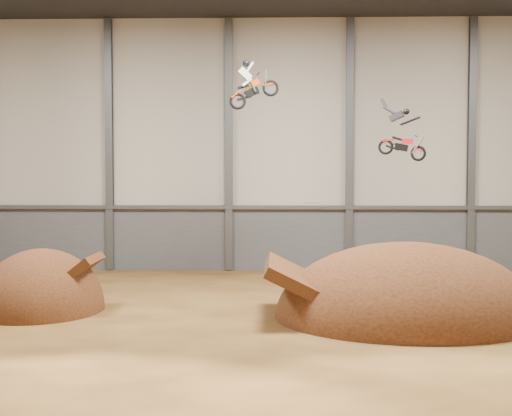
{
  "coord_description": "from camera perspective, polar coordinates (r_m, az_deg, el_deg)",
  "views": [
    {
      "loc": [
        -0.67,
        -24.67,
        5.58
      ],
      "look_at": [
        -1.51,
        4.0,
        4.07
      ],
      "focal_mm": 50.0,
      "sensor_mm": 36.0,
      "label": 1
    }
  ],
  "objects": [
    {
      "name": "landing_ramp",
      "position": [
        27.86,
        11.95,
        -8.61
      ],
      "size": [
        9.98,
        8.83,
        5.76
      ],
      "primitive_type": "ellipsoid",
      "color": "#361A0D",
      "rests_on": "ground"
    },
    {
      "name": "back_wall",
      "position": [
        39.7,
        2.66,
        5.05
      ],
      "size": [
        40.0,
        0.1,
        14.0
      ],
      "primitive_type": "cube",
      "color": "#B8B0A3",
      "rests_on": "ground"
    },
    {
      "name": "steel_column_2",
      "position": [
        39.58,
        -2.19,
        5.06
      ],
      "size": [
        0.4,
        0.36,
        13.9
      ],
      "primitive_type": "cube",
      "color": "#47494F",
      "rests_on": "ground"
    },
    {
      "name": "steel_column_3",
      "position": [
        39.7,
        7.5,
        5.03
      ],
      "size": [
        0.4,
        0.36,
        13.9
      ],
      "primitive_type": "cube",
      "color": "#47494F",
      "rests_on": "ground"
    },
    {
      "name": "floor",
      "position": [
        25.3,
        3.2,
        -9.74
      ],
      "size": [
        40.0,
        40.0,
        0.0
      ],
      "primitive_type": "plane",
      "color": "#4B2F14",
      "rests_on": "ground"
    },
    {
      "name": "fmx_rider_a",
      "position": [
        31.3,
        0.1,
        10.31
      ],
      "size": [
        2.95,
        1.31,
        2.73
      ],
      "primitive_type": null,
      "rotation": [
        0.0,
        -0.39,
        0.16
      ],
      "color": "#D43800"
    },
    {
      "name": "lower_band_back",
      "position": [
        39.76,
        2.64,
        -2.52
      ],
      "size": [
        39.8,
        0.18,
        3.5
      ],
      "primitive_type": "cube",
      "color": "#4E5055",
      "rests_on": "ground"
    },
    {
      "name": "takeoff_ramp",
      "position": [
        29.95,
        -16.8,
        -7.86
      ],
      "size": [
        4.95,
        5.71,
        4.95
      ],
      "primitive_type": "ellipsoid",
      "color": "#361A0D",
      "rests_on": "ground"
    },
    {
      "name": "steel_rail",
      "position": [
        39.48,
        2.65,
        0.06
      ],
      "size": [
        39.8,
        0.35,
        0.2
      ],
      "primitive_type": "cube",
      "color": "#47494F",
      "rests_on": "lower_band_back"
    },
    {
      "name": "fmx_rider_b",
      "position": [
        30.55,
        11.49,
        6.13
      ],
      "size": [
        3.16,
        1.71,
        2.79
      ],
      "primitive_type": null,
      "rotation": [
        0.0,
        0.21,
        -0.33
      ],
      "color": "red"
    },
    {
      "name": "steel_column_4",
      "position": [
        40.91,
        16.86,
        4.87
      ],
      "size": [
        0.4,
        0.36,
        13.9
      ],
      "primitive_type": "cube",
      "color": "#47494F",
      "rests_on": "ground"
    },
    {
      "name": "steel_column_1",
      "position": [
        40.58,
        -11.66,
        4.95
      ],
      "size": [
        0.4,
        0.36,
        13.9
      ],
      "primitive_type": "cube",
      "color": "#47494F",
      "rests_on": "ground"
    }
  ]
}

